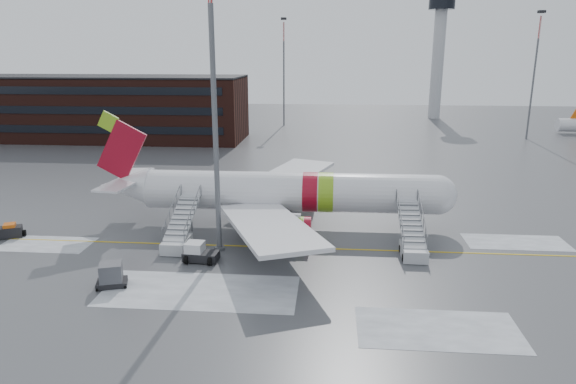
# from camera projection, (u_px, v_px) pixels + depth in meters

# --- Properties ---
(ground) EXTENTS (260.00, 260.00, 0.00)m
(ground) POSITION_uv_depth(u_px,v_px,m) (293.00, 244.00, 45.94)
(ground) COLOR #494C4F
(ground) RESTS_ON ground
(airliner) EXTENTS (35.03, 32.97, 11.18)m
(airliner) POSITION_uv_depth(u_px,v_px,m) (280.00, 192.00, 49.89)
(airliner) COLOR white
(airliner) RESTS_ON ground
(airstair_fwd) EXTENTS (2.05, 7.70, 3.48)m
(airstair_fwd) POSITION_uv_depth(u_px,v_px,m) (412.00, 242.00, 43.26)
(airstair_fwd) COLOR #B1B3B8
(airstair_fwd) RESTS_ON ground
(airstair_aft) EXTENTS (2.05, 7.70, 3.48)m
(airstair_aft) POSITION_uv_depth(u_px,v_px,m) (179.00, 236.00, 44.89)
(airstair_aft) COLOR #B9BCC1
(airstair_aft) RESTS_ON ground
(pushback_tug) EXTENTS (2.92, 2.29, 1.60)m
(pushback_tug) POSITION_uv_depth(u_px,v_px,m) (199.00, 253.00, 41.93)
(pushback_tug) COLOR black
(pushback_tug) RESTS_ON ground
(uld_container) EXTENTS (2.53, 2.16, 1.76)m
(uld_container) POSITION_uv_depth(u_px,v_px,m) (111.00, 275.00, 37.40)
(uld_container) COLOR black
(uld_container) RESTS_ON ground
(baggage_tractor) EXTENTS (2.71, 1.89, 1.33)m
(baggage_tractor) POSITION_uv_depth(u_px,v_px,m) (10.00, 232.00, 47.37)
(baggage_tractor) COLOR black
(baggage_tractor) RESTS_ON ground
(light_mast_near) EXTENTS (1.20, 1.20, 25.49)m
(light_mast_near) POSITION_uv_depth(u_px,v_px,m) (214.00, 96.00, 41.07)
(light_mast_near) COLOR #595B60
(light_mast_near) RESTS_ON ground
(terminal_building) EXTENTS (62.00, 16.11, 12.30)m
(terminal_building) POSITION_uv_depth(u_px,v_px,m) (86.00, 107.00, 100.83)
(terminal_building) COLOR #3F1E16
(terminal_building) RESTS_ON ground
(control_tower) EXTENTS (6.40, 6.40, 30.00)m
(control_tower) POSITION_uv_depth(u_px,v_px,m) (439.00, 44.00, 129.98)
(control_tower) COLOR #B2B5BA
(control_tower) RESTS_ON ground
(light_mast_far_ne) EXTENTS (1.20, 1.20, 24.25)m
(light_mast_far_ne) POSITION_uv_depth(u_px,v_px,m) (535.00, 67.00, 98.56)
(light_mast_far_ne) COLOR #595B60
(light_mast_far_ne) RESTS_ON ground
(light_mast_far_n) EXTENTS (1.20, 1.20, 24.25)m
(light_mast_far_n) POSITION_uv_depth(u_px,v_px,m) (284.00, 65.00, 117.98)
(light_mast_far_n) COLOR #595B60
(light_mast_far_n) RESTS_ON ground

